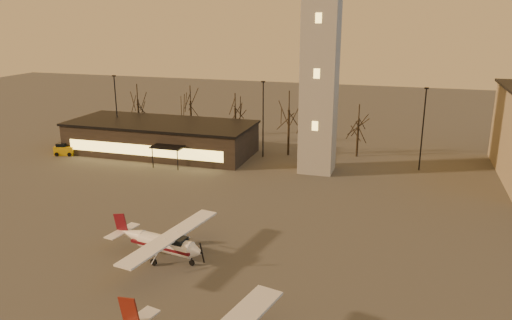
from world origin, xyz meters
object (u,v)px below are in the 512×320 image
Objects in this scene: cessna_rear at (168,247)px; terminal at (161,137)px; control_tower at (321,33)px; service_cart at (65,150)px.

terminal is at bearing 127.62° from cessna_rear.
service_cart is at bearing -174.95° from control_tower.
control_tower is 2.91× the size of cessna_rear.
control_tower is 31.14m from cessna_rear.
terminal reaches higher than cessna_rear.
service_cart is (-27.24, 23.25, -0.42)m from cessna_rear.
cessna_rear is at bearing -61.74° from terminal.
service_cart is (-12.06, -4.99, -1.52)m from terminal.
cessna_rear is (15.18, -28.24, -1.11)m from terminal.
control_tower is 11.28× the size of service_cart.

